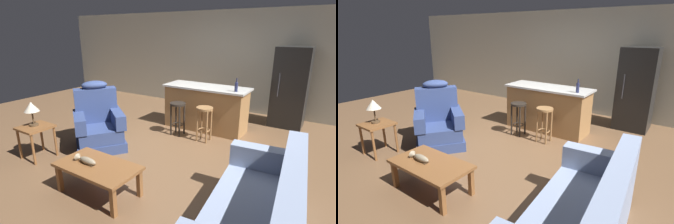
# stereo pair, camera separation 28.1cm
# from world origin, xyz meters

# --- Properties ---
(ground_plane) EXTENTS (12.00, 12.00, 0.00)m
(ground_plane) POSITION_xyz_m (0.00, 0.00, 0.00)
(ground_plane) COLOR brown
(back_wall) EXTENTS (12.00, 0.05, 2.60)m
(back_wall) POSITION_xyz_m (0.00, 3.12, 1.30)
(back_wall) COLOR #B2B2A3
(back_wall) RESTS_ON ground_plane
(coffee_table) EXTENTS (1.10, 0.60, 0.42)m
(coffee_table) POSITION_xyz_m (-0.14, -1.64, 0.36)
(coffee_table) COLOR brown
(coffee_table) RESTS_ON ground_plane
(fish_figurine) EXTENTS (0.34, 0.10, 0.10)m
(fish_figurine) POSITION_xyz_m (-0.29, -1.68, 0.46)
(fish_figurine) COLOR #4C3823
(fish_figurine) RESTS_ON coffee_table
(couch) EXTENTS (1.01, 1.97, 0.94)m
(couch) POSITION_xyz_m (1.84, -1.41, 0.34)
(couch) COLOR #8493B2
(couch) RESTS_ON ground_plane
(recliner_near_lamp) EXTENTS (1.17, 1.17, 1.20)m
(recliner_near_lamp) POSITION_xyz_m (-1.27, -0.56, 0.42)
(recliner_near_lamp) COLOR navy
(recliner_near_lamp) RESTS_ON ground_plane
(end_table) EXTENTS (0.48, 0.48, 0.56)m
(end_table) POSITION_xyz_m (-1.80, -1.45, 0.46)
(end_table) COLOR brown
(end_table) RESTS_ON ground_plane
(table_lamp) EXTENTS (0.24, 0.24, 0.41)m
(table_lamp) POSITION_xyz_m (-1.83, -1.44, 0.87)
(table_lamp) COLOR #4C3823
(table_lamp) RESTS_ON end_table
(kitchen_island) EXTENTS (1.80, 0.70, 0.95)m
(kitchen_island) POSITION_xyz_m (0.00, 1.35, 0.48)
(kitchen_island) COLOR #9E7042
(kitchen_island) RESTS_ON ground_plane
(bar_stool_left) EXTENTS (0.32, 0.32, 0.68)m
(bar_stool_left) POSITION_xyz_m (-0.33, 0.72, 0.47)
(bar_stool_left) COLOR black
(bar_stool_left) RESTS_ON ground_plane
(bar_stool_right) EXTENTS (0.32, 0.32, 0.68)m
(bar_stool_right) POSITION_xyz_m (0.27, 0.72, 0.47)
(bar_stool_right) COLOR olive
(bar_stool_right) RESTS_ON ground_plane
(refrigerator) EXTENTS (0.70, 0.69, 1.76)m
(refrigerator) POSITION_xyz_m (1.47, 2.55, 0.88)
(refrigerator) COLOR black
(refrigerator) RESTS_ON ground_plane
(bottle_tall_green) EXTENTS (0.06, 0.06, 0.26)m
(bottle_tall_green) POSITION_xyz_m (0.69, 1.19, 1.05)
(bottle_tall_green) COLOR #23284C
(bottle_tall_green) RESTS_ON kitchen_island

